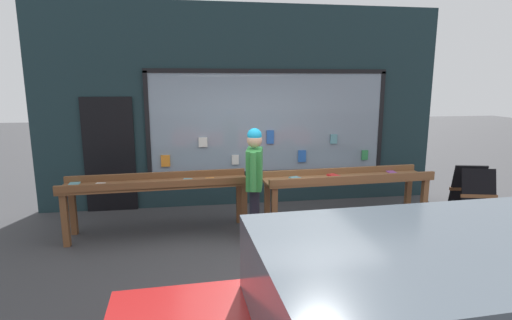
{
  "coord_description": "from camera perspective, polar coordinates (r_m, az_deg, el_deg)",
  "views": [
    {
      "loc": [
        -0.98,
        -5.2,
        2.36
      ],
      "look_at": [
        -0.03,
        0.75,
        1.18
      ],
      "focal_mm": 28.0,
      "sensor_mm": 36.0,
      "label": 1
    }
  ],
  "objects": [
    {
      "name": "person_browsing",
      "position": [
        5.85,
        -0.22,
        -2.29
      ],
      "size": [
        0.32,
        0.66,
        1.71
      ],
      "rotation": [
        0.0,
        0.0,
        1.35
      ],
      "color": "black",
      "rests_on": "ground_plane"
    },
    {
      "name": "small_dog",
      "position": [
        5.88,
        3.61,
        -9.98
      ],
      "size": [
        0.24,
        0.62,
        0.37
      ],
      "rotation": [
        0.0,
        0.0,
        1.69
      ],
      "color": "black",
      "rests_on": "ground_plane"
    },
    {
      "name": "display_table_left",
      "position": [
        6.38,
        -13.84,
        -3.84
      ],
      "size": [
        2.85,
        0.78,
        0.92
      ],
      "color": "brown",
      "rests_on": "ground_plane"
    },
    {
      "name": "display_table_right",
      "position": [
        6.84,
        12.88,
        -3.0
      ],
      "size": [
        2.85,
        0.78,
        0.89
      ],
      "color": "brown",
      "rests_on": "ground_plane"
    },
    {
      "name": "shopfront_facade",
      "position": [
        7.67,
        -1.76,
        7.36
      ],
      "size": [
        7.62,
        0.29,
        3.77
      ],
      "color": "#192D33",
      "rests_on": "ground_plane"
    },
    {
      "name": "sandwich_board_sign",
      "position": [
        7.93,
        28.55,
        -4.09
      ],
      "size": [
        0.71,
        0.84,
        0.91
      ],
      "rotation": [
        0.0,
        0.0,
        -0.24
      ],
      "color": "black",
      "rests_on": "ground_plane"
    },
    {
      "name": "ground_plane",
      "position": [
        5.79,
        1.52,
        -12.93
      ],
      "size": [
        40.0,
        40.0,
        0.0
      ],
      "primitive_type": "plane",
      "color": "#38383A"
    }
  ]
}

